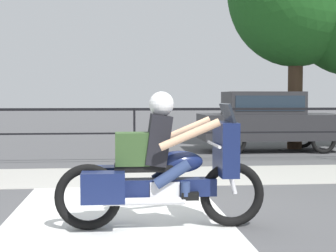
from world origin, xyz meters
TOP-DOWN VIEW (x-y plane):
  - ground_plane at (0.00, 0.00)m, footprint 120.00×120.00m
  - sidewalk_band at (0.00, 3.40)m, footprint 44.00×2.40m
  - crosswalk_band at (-0.38, -0.20)m, footprint 2.78×6.00m
  - fence_railing at (0.00, 5.25)m, footprint 36.00×0.05m
  - motorcycle at (0.13, -0.57)m, footprint 2.45×0.76m
  - parked_car at (3.83, 7.66)m, footprint 3.98×1.72m

SIDE VIEW (x-z plane):
  - ground_plane at x=0.00m, z-range 0.00..0.00m
  - crosswalk_band at x=-0.38m, z-range 0.00..0.01m
  - sidewalk_band at x=0.00m, z-range 0.00..0.01m
  - motorcycle at x=0.13m, z-range -0.09..1.51m
  - parked_car at x=3.83m, z-range 0.11..1.79m
  - fence_railing at x=0.00m, z-range 0.37..1.65m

